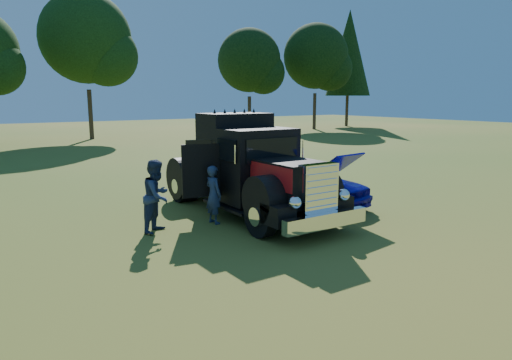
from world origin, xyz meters
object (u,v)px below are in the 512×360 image
(spectator_far, at_px, (157,196))
(hotrod_coupe, at_px, (307,181))
(diamond_t_truck, at_px, (250,172))
(spectator_near, at_px, (214,195))

(spectator_far, bearing_deg, hotrod_coupe, -36.44)
(diamond_t_truck, distance_m, spectator_near, 1.49)
(spectator_near, bearing_deg, spectator_far, 78.99)
(spectator_far, bearing_deg, diamond_t_truck, -36.28)
(spectator_near, distance_m, spectator_far, 1.61)
(hotrod_coupe, height_order, spectator_near, hotrod_coupe)
(diamond_t_truck, relative_size, spectator_far, 3.76)
(hotrod_coupe, relative_size, spectator_near, 2.80)
(hotrod_coupe, distance_m, spectator_far, 5.31)
(spectator_far, bearing_deg, spectator_near, -43.51)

